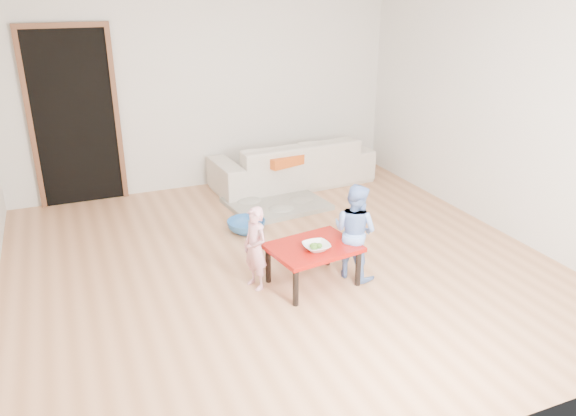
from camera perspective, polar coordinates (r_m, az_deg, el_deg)
floor at (r=5.44m, az=-0.81°, el=-5.63°), size 5.00×5.00×0.01m
back_wall at (r=7.31m, az=-8.37°, el=12.14°), size 5.00×0.02×2.60m
right_wall at (r=6.32m, az=20.97°, el=9.41°), size 0.02×5.00×2.60m
doorway at (r=7.12m, az=-20.86°, el=8.43°), size 1.02×0.08×2.11m
sofa at (r=7.43m, az=0.43°, el=4.67°), size 2.16×0.95×0.62m
cushion at (r=7.04m, az=-0.84°, el=5.03°), size 0.57×0.53×0.13m
red_table at (r=5.01m, az=2.55°, el=-5.77°), size 0.83×0.67×0.38m
bowl at (r=4.85m, az=2.91°, el=-3.95°), size 0.23×0.23×0.06m
broccoli at (r=4.85m, az=2.91°, el=-3.95°), size 0.12×0.12×0.06m
child_pink at (r=4.88m, az=-3.34°, el=-4.11°), size 0.25×0.32×0.76m
child_blue at (r=5.07m, az=6.80°, el=-2.36°), size 0.50×0.54×0.89m
basin at (r=6.10m, az=-4.26°, el=-1.84°), size 0.42×0.42×0.13m
blanket at (r=6.79m, az=-1.21°, el=0.44°), size 1.19×1.03×0.05m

